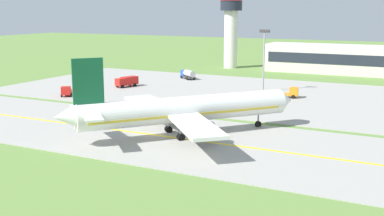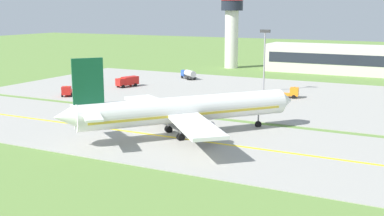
{
  "view_description": "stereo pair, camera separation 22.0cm",
  "coord_description": "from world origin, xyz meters",
  "px_view_note": "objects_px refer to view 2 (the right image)",
  "views": [
    {
      "loc": [
        37.55,
        -62.96,
        19.45
      ],
      "look_at": [
        3.76,
        4.38,
        4.0
      ],
      "focal_mm": 45.38,
      "sensor_mm": 36.0,
      "label": 1
    },
    {
      "loc": [
        37.75,
        -62.86,
        19.45
      ],
      "look_at": [
        3.76,
        4.38,
        4.0
      ],
      "focal_mm": 45.38,
      "sensor_mm": 36.0,
      "label": 2
    }
  ],
  "objects_px": {
    "service_truck_pushback": "(67,91)",
    "service_truck_fuel": "(127,81)",
    "airplane_lead": "(183,110)",
    "service_truck_baggage": "(289,93)",
    "apron_light_mast": "(265,53)",
    "control_tower": "(232,24)",
    "service_truck_catering": "(189,74)"
  },
  "relations": [
    {
      "from": "service_truck_pushback",
      "to": "service_truck_fuel",
      "type": "bearing_deg",
      "value": 74.4
    },
    {
      "from": "airplane_lead",
      "to": "service_truck_baggage",
      "type": "bearing_deg",
      "value": 81.81
    },
    {
      "from": "service_truck_fuel",
      "to": "apron_light_mast",
      "type": "bearing_deg",
      "value": 14.61
    },
    {
      "from": "apron_light_mast",
      "to": "airplane_lead",
      "type": "bearing_deg",
      "value": -87.53
    },
    {
      "from": "service_truck_pushback",
      "to": "airplane_lead",
      "type": "bearing_deg",
      "value": -25.52
    },
    {
      "from": "service_truck_baggage",
      "to": "service_truck_fuel",
      "type": "bearing_deg",
      "value": -175.29
    },
    {
      "from": "service_truck_fuel",
      "to": "control_tower",
      "type": "relative_size",
      "value": 0.27
    },
    {
      "from": "service_truck_baggage",
      "to": "apron_light_mast",
      "type": "distance_m",
      "value": 12.31
    },
    {
      "from": "service_truck_baggage",
      "to": "service_truck_catering",
      "type": "bearing_deg",
      "value": 154.33
    },
    {
      "from": "service_truck_catering",
      "to": "control_tower",
      "type": "height_order",
      "value": "control_tower"
    },
    {
      "from": "service_truck_fuel",
      "to": "control_tower",
      "type": "distance_m",
      "value": 52.05
    },
    {
      "from": "service_truck_pushback",
      "to": "control_tower",
      "type": "bearing_deg",
      "value": 79.33
    },
    {
      "from": "service_truck_pushback",
      "to": "apron_light_mast",
      "type": "relative_size",
      "value": 0.44
    },
    {
      "from": "airplane_lead",
      "to": "control_tower",
      "type": "bearing_deg",
      "value": 107.55
    },
    {
      "from": "service_truck_catering",
      "to": "apron_light_mast",
      "type": "bearing_deg",
      "value": -22.64
    },
    {
      "from": "control_tower",
      "to": "service_truck_pushback",
      "type": "bearing_deg",
      "value": -100.67
    },
    {
      "from": "service_truck_baggage",
      "to": "service_truck_pushback",
      "type": "height_order",
      "value": "same"
    },
    {
      "from": "service_truck_fuel",
      "to": "service_truck_catering",
      "type": "xyz_separation_m",
      "value": [
        7.46,
        19.27,
        0.0
      ]
    },
    {
      "from": "service_truck_fuel",
      "to": "service_truck_baggage",
      "type": "bearing_deg",
      "value": 4.71
    },
    {
      "from": "service_truck_fuel",
      "to": "control_tower",
      "type": "bearing_deg",
      "value": 81.06
    },
    {
      "from": "service_truck_baggage",
      "to": "service_truck_fuel",
      "type": "height_order",
      "value": "service_truck_fuel"
    },
    {
      "from": "service_truck_baggage",
      "to": "service_truck_catering",
      "type": "distance_m",
      "value": 36.78
    },
    {
      "from": "airplane_lead",
      "to": "service_truck_fuel",
      "type": "relative_size",
      "value": 5.18
    },
    {
      "from": "control_tower",
      "to": "apron_light_mast",
      "type": "distance_m",
      "value": 48.55
    },
    {
      "from": "airplane_lead",
      "to": "service_truck_baggage",
      "type": "relative_size",
      "value": 4.94
    },
    {
      "from": "service_truck_baggage",
      "to": "service_truck_pushback",
      "type": "bearing_deg",
      "value": -155.83
    },
    {
      "from": "service_truck_fuel",
      "to": "service_truck_catering",
      "type": "bearing_deg",
      "value": 68.84
    },
    {
      "from": "service_truck_catering",
      "to": "control_tower",
      "type": "xyz_separation_m",
      "value": [
        0.37,
        30.51,
        13.0
      ]
    },
    {
      "from": "service_truck_catering",
      "to": "service_truck_pushback",
      "type": "relative_size",
      "value": 0.93
    },
    {
      "from": "airplane_lead",
      "to": "apron_light_mast",
      "type": "distance_m",
      "value": 44.91
    },
    {
      "from": "airplane_lead",
      "to": "apron_light_mast",
      "type": "xyz_separation_m",
      "value": [
        -1.92,
        44.57,
        5.19
      ]
    },
    {
      "from": "apron_light_mast",
      "to": "service_truck_baggage",
      "type": "bearing_deg",
      "value": -34.79
    }
  ]
}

